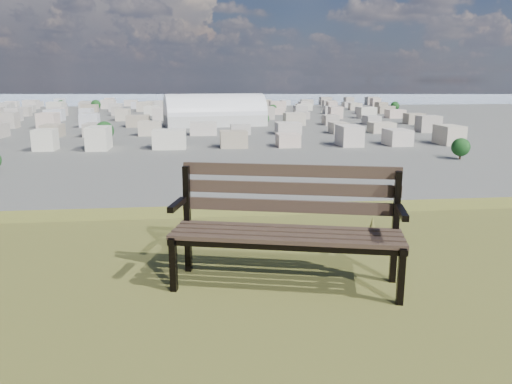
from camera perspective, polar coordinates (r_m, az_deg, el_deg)
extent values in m
cube|color=#3A2E21|center=(3.59, 3.24, -5.64)|extent=(1.69, 0.51, 0.03)
cube|color=#3A2E21|center=(3.70, 3.40, -5.09)|extent=(1.69, 0.51, 0.03)
cube|color=#3A2E21|center=(3.81, 3.54, -4.57)|extent=(1.69, 0.51, 0.03)
cube|color=#3A2E21|center=(3.92, 3.67, -4.08)|extent=(1.69, 0.51, 0.03)
cube|color=#3A2E21|center=(3.95, 3.79, -1.63)|extent=(1.68, 0.46, 0.10)
cube|color=#3A2E21|center=(3.94, 3.84, 0.41)|extent=(1.68, 0.46, 0.10)
cube|color=#3A2E21|center=(3.94, 3.90, 2.46)|extent=(1.68, 0.46, 0.10)
cube|color=black|center=(3.79, -9.43, -8.14)|extent=(0.06, 0.07, 0.42)
cube|color=black|center=(4.10, -7.84, -3.14)|extent=(0.06, 0.07, 0.88)
cube|color=black|center=(3.91, -8.69, -4.68)|extent=(0.17, 0.48, 0.05)
cube|color=black|center=(3.80, -9.02, -1.44)|extent=(0.13, 0.35, 0.04)
cube|color=black|center=(3.67, 16.25, -9.21)|extent=(0.06, 0.07, 0.42)
cube|color=black|center=(3.99, 15.64, -3.95)|extent=(0.06, 0.07, 0.88)
cube|color=black|center=(3.79, 16.02, -5.58)|extent=(0.17, 0.48, 0.05)
cube|color=black|center=(3.68, 16.34, -2.27)|extent=(0.13, 0.35, 0.04)
cube|color=black|center=(3.59, 3.22, -6.34)|extent=(1.68, 0.47, 0.04)
cube|color=black|center=(3.94, 3.67, -4.64)|extent=(1.68, 0.47, 0.04)
cone|color=brown|center=(5.30, 13.16, -3.66)|extent=(0.08, 0.08, 0.18)
cube|color=beige|center=(303.69, -4.72, 8.18)|extent=(62.23, 34.37, 6.54)
cylinder|color=white|center=(303.46, -4.73, 8.79)|extent=(62.23, 34.37, 24.87)
cube|color=beige|center=(211.76, -23.20, 5.35)|extent=(11.00, 11.00, 7.00)
cube|color=#ABA093|center=(206.18, -16.77, 5.66)|extent=(11.00, 11.00, 7.00)
cube|color=beige|center=(203.29, -10.07, 5.91)|extent=(11.00, 11.00, 7.00)
cube|color=silver|center=(203.21, -3.27, 6.08)|extent=(11.00, 11.00, 7.00)
cube|color=#BFB29B|center=(205.95, 3.45, 6.17)|extent=(11.00, 11.00, 7.00)
cube|color=tan|center=(211.40, 9.91, 6.17)|extent=(11.00, 11.00, 7.00)
cube|color=beige|center=(219.35, 15.97, 6.10)|extent=(11.00, 11.00, 7.00)
cube|color=#B6AEA5|center=(229.55, 21.55, 5.98)|extent=(11.00, 11.00, 7.00)
cube|color=beige|center=(262.87, -22.67, 6.62)|extent=(11.00, 11.00, 7.00)
cube|color=silver|center=(257.28, -17.50, 6.90)|extent=(11.00, 11.00, 7.00)
cube|color=#BFB29B|center=(253.84, -12.13, 7.13)|extent=(11.00, 11.00, 7.00)
cube|color=tan|center=(252.64, -6.67, 7.29)|extent=(11.00, 11.00, 7.00)
cube|color=beige|center=(253.71, -1.20, 7.40)|extent=(11.00, 11.00, 7.00)
cube|color=#B6AEA5|center=(257.04, 4.18, 7.44)|extent=(11.00, 11.00, 7.00)
cube|color=beige|center=(262.52, 9.38, 7.41)|extent=(11.00, 11.00, 7.00)
cube|color=#ABA093|center=(270.03, 14.33, 7.33)|extent=(11.00, 11.00, 7.00)
cube|color=beige|center=(279.41, 18.98, 7.20)|extent=(11.00, 11.00, 7.00)
cube|color=#BFB29B|center=(321.38, -26.46, 7.20)|extent=(11.00, 11.00, 7.00)
cube|color=tan|center=(314.08, -22.31, 7.47)|extent=(11.00, 11.00, 7.00)
cube|color=beige|center=(308.48, -17.98, 7.72)|extent=(11.00, 11.00, 7.00)
cube|color=#B6AEA5|center=(304.67, -13.51, 7.93)|extent=(11.00, 11.00, 7.00)
cube|color=beige|center=(302.73, -8.96, 8.10)|extent=(11.00, 11.00, 7.00)
cube|color=#ABA093|center=(302.68, -4.37, 8.21)|extent=(11.00, 11.00, 7.00)
cube|color=beige|center=(304.52, 0.19, 8.27)|extent=(11.00, 11.00, 7.00)
cube|color=silver|center=(308.23, 4.68, 8.28)|extent=(11.00, 11.00, 7.00)
cube|color=#BFB29B|center=(313.74, 9.03, 8.25)|extent=(11.00, 11.00, 7.00)
cube|color=tan|center=(320.95, 13.20, 8.17)|extent=(11.00, 11.00, 7.00)
cube|color=beige|center=(329.75, 17.17, 8.05)|extent=(11.00, 11.00, 7.00)
cube|color=beige|center=(372.42, -25.64, 7.84)|extent=(11.00, 11.00, 7.00)
cube|color=#ABA093|center=(365.35, -22.05, 8.09)|extent=(11.00, 11.00, 7.00)
cube|color=beige|center=(359.75, -18.33, 8.31)|extent=(11.00, 11.00, 7.00)
cube|color=silver|center=(355.68, -14.50, 8.50)|extent=(11.00, 11.00, 7.00)
cube|color=#BFB29B|center=(353.20, -10.60, 8.66)|extent=(11.00, 11.00, 7.00)
cube|color=tan|center=(352.34, -6.66, 8.78)|extent=(11.00, 11.00, 7.00)
cube|color=beige|center=(353.11, -2.72, 8.86)|extent=(11.00, 11.00, 7.00)
cube|color=#B6AEA5|center=(355.51, 1.19, 8.89)|extent=(11.00, 11.00, 7.00)
cube|color=beige|center=(359.49, 5.03, 8.89)|extent=(11.00, 11.00, 7.00)
cube|color=#ABA093|center=(365.01, 8.77, 8.85)|extent=(11.00, 11.00, 7.00)
cube|color=beige|center=(372.00, 12.38, 8.77)|extent=(11.00, 11.00, 7.00)
cube|color=silver|center=(380.38, 15.84, 8.67)|extent=(11.00, 11.00, 7.00)
cube|color=tan|center=(423.55, -25.02, 8.33)|extent=(11.00, 11.00, 7.00)
cube|color=beige|center=(416.66, -21.85, 8.55)|extent=(11.00, 11.00, 7.00)
cube|color=#B6AEA5|center=(411.05, -18.59, 8.75)|extent=(11.00, 11.00, 7.00)
cube|color=beige|center=(406.79, -15.25, 8.93)|extent=(11.00, 11.00, 7.00)
cube|color=#ABA093|center=(403.91, -11.84, 9.08)|extent=(11.00, 11.00, 7.00)
cube|color=beige|center=(402.44, -8.39, 9.20)|extent=(11.00, 11.00, 7.00)
cube|color=silver|center=(402.40, -4.93, 9.28)|extent=(11.00, 11.00, 7.00)
cube|color=#BFB29B|center=(403.79, -1.48, 9.34)|extent=(11.00, 11.00, 7.00)
cube|color=tan|center=(406.60, 1.94, 9.36)|extent=(11.00, 11.00, 7.00)
cube|color=beige|center=(410.79, 5.29, 9.34)|extent=(11.00, 11.00, 7.00)
cube|color=#B6AEA5|center=(416.32, 8.57, 9.30)|extent=(11.00, 11.00, 7.00)
cube|color=beige|center=(423.15, 11.76, 9.23)|extent=(11.00, 11.00, 7.00)
cube|color=#ABA093|center=(431.20, 14.83, 9.14)|extent=(11.00, 11.00, 7.00)
cube|color=silver|center=(474.74, -24.53, 8.71)|extent=(11.00, 11.00, 7.00)
cube|color=#BFB29B|center=(467.99, -21.70, 8.91)|extent=(11.00, 11.00, 7.00)
cube|color=tan|center=(462.38, -18.80, 9.10)|extent=(11.00, 11.00, 7.00)
cube|color=beige|center=(457.97, -15.82, 9.26)|extent=(11.00, 11.00, 7.00)
cube|color=#B6AEA5|center=(454.78, -12.80, 9.40)|extent=(11.00, 11.00, 7.00)
cube|color=beige|center=(452.84, -9.74, 9.52)|extent=(11.00, 11.00, 7.00)
cube|color=#ABA093|center=(452.17, -6.66, 9.61)|extent=(11.00, 11.00, 7.00)
cube|color=beige|center=(452.77, -3.58, 9.67)|extent=(11.00, 11.00, 7.00)
cube|color=silver|center=(454.64, -0.51, 9.71)|extent=(11.00, 11.00, 7.00)
cube|color=#BFB29B|center=(457.77, 2.52, 9.71)|extent=(11.00, 11.00, 7.00)
cube|color=tan|center=(462.12, 5.50, 9.70)|extent=(11.00, 11.00, 7.00)
cube|color=beige|center=(467.66, 8.42, 9.65)|extent=(11.00, 11.00, 7.00)
cube|color=#B6AEA5|center=(474.35, 11.26, 9.59)|extent=(11.00, 11.00, 7.00)
cube|color=beige|center=(482.15, 14.02, 9.50)|extent=(11.00, 11.00, 7.00)
cube|color=#ABA093|center=(533.62, -26.61, 8.83)|extent=(11.00, 11.00, 7.00)
cube|color=beige|center=(525.98, -24.13, 9.02)|extent=(11.00, 11.00, 7.00)
cube|color=silver|center=(519.34, -21.58, 9.20)|extent=(11.00, 11.00, 7.00)
cube|color=#BFB29B|center=(513.73, -18.96, 9.37)|extent=(11.00, 11.00, 7.00)
cube|color=tan|center=(509.20, -16.29, 9.52)|extent=(11.00, 11.00, 7.00)
cube|color=beige|center=(505.76, -13.57, 9.66)|extent=(11.00, 11.00, 7.00)
cube|color=#B6AEA5|center=(503.45, -10.82, 9.77)|extent=(11.00, 11.00, 7.00)
cube|color=beige|center=(502.27, -8.05, 9.86)|extent=(11.00, 11.00, 7.00)
cube|color=#ABA093|center=(502.24, -5.27, 9.93)|extent=(11.00, 11.00, 7.00)
cube|color=beige|center=(503.36, -2.50, 9.98)|extent=(11.00, 11.00, 7.00)
cube|color=silver|center=(505.61, 0.26, 10.00)|extent=(11.00, 11.00, 7.00)
cube|color=#BFB29B|center=(508.98, 2.98, 10.00)|extent=(11.00, 11.00, 7.00)
cube|color=tan|center=(513.46, 5.67, 9.98)|extent=(11.00, 11.00, 7.00)
cube|color=beige|center=(519.01, 8.30, 9.94)|extent=(11.00, 11.00, 7.00)
cube|color=#B6AEA5|center=(525.60, 10.87, 9.88)|extent=(11.00, 11.00, 7.00)
cube|color=beige|center=(533.18, 13.37, 9.80)|extent=(11.00, 11.00, 7.00)
cube|color=#ABA093|center=(584.71, -26.08, 9.09)|extent=(11.00, 11.00, 7.00)
cube|color=beige|center=(577.25, -23.80, 9.27)|extent=(11.00, 11.00, 7.00)
cube|color=silver|center=(570.70, -21.48, 9.44)|extent=(11.00, 11.00, 7.00)
cube|color=#BFB29B|center=(565.09, -19.09, 9.60)|extent=(11.00, 11.00, 7.00)
cube|color=tan|center=(560.46, -16.66, 9.74)|extent=(11.00, 11.00, 7.00)
cube|color=beige|center=(556.82, -14.20, 9.86)|extent=(11.00, 11.00, 7.00)
cube|color=#B6AEA5|center=(554.20, -11.70, 9.97)|extent=(11.00, 11.00, 7.00)
cube|color=beige|center=(552.61, -9.19, 10.06)|extent=(11.00, 11.00, 7.00)
cube|color=#ABA093|center=(552.06, -6.66, 10.14)|extent=(11.00, 11.00, 7.00)
cube|color=beige|center=(552.56, -4.13, 10.19)|extent=(11.00, 11.00, 7.00)
cube|color=silver|center=(554.09, -1.61, 10.22)|extent=(11.00, 11.00, 7.00)
cube|color=#BFB29B|center=(556.66, 0.89, 10.24)|extent=(11.00, 11.00, 7.00)
cube|color=tan|center=(560.24, 3.36, 10.23)|extent=(11.00, 11.00, 7.00)
cube|color=beige|center=(564.82, 5.80, 10.21)|extent=(11.00, 11.00, 7.00)
cube|color=#B6AEA5|center=(570.37, 8.20, 10.17)|extent=(11.00, 11.00, 7.00)
cube|color=beige|center=(576.87, 10.54, 10.11)|extent=(11.00, 11.00, 7.00)
cube|color=#ABA093|center=(584.29, 12.83, 10.04)|extent=(11.00, 11.00, 7.00)
cylinder|color=#322619|center=(186.40, 22.28, 3.81)|extent=(0.80, 0.80, 2.10)
sphere|color=#123414|center=(185.99, 22.36, 4.77)|extent=(6.30, 6.30, 6.30)
cylinder|color=#322619|center=(226.68, -16.87, 5.69)|extent=(0.80, 0.80, 2.70)
sphere|color=#123414|center=(226.27, -16.93, 6.71)|extent=(8.10, 8.10, 8.10)
cylinder|color=#322619|center=(310.93, 18.27, 7.27)|extent=(0.80, 0.80, 1.95)
sphere|color=#123414|center=(310.70, 18.30, 7.80)|extent=(5.85, 5.85, 5.85)
cylinder|color=#322619|center=(406.74, 1.93, 9.02)|extent=(0.80, 0.80, 2.25)
sphere|color=#123414|center=(406.54, 1.94, 9.50)|extent=(6.75, 6.75, 6.75)
cylinder|color=#322619|center=(471.07, -17.80, 8.96)|extent=(0.80, 0.80, 2.85)
sphere|color=#123414|center=(470.86, -17.84, 9.48)|extent=(8.55, 8.55, 8.55)
cylinder|color=#322619|center=(518.94, -21.34, 8.96)|extent=(0.80, 0.80, 2.40)
sphere|color=#123414|center=(518.77, -21.37, 9.36)|extent=(7.20, 7.20, 7.20)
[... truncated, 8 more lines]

